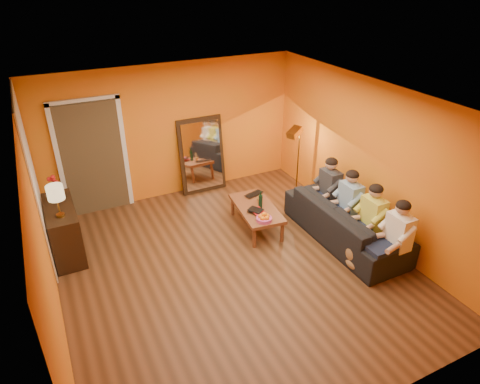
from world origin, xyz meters
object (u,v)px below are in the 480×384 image
dog (358,249)px  tumbler (259,200)px  person_far_right (329,190)px  laptop (256,195)px  coffee_table (256,217)px  floor_lamp (298,164)px  table_lamp (57,201)px  person_mid_right (349,204)px  sideboard (64,230)px  sofa (345,222)px  vase (56,194)px  person_mid_left (372,219)px  mirror_frame (202,155)px  wine_bottle (261,200)px  person_far_left (398,237)px

dog → tumbler: dog is taller
person_far_right → laptop: 1.31m
coffee_table → floor_lamp: floor_lamp is taller
table_lamp → person_mid_right: table_lamp is taller
sideboard → sofa: 4.56m
table_lamp → vase: size_ratio=2.49×
dog → person_mid_left: bearing=8.4°
mirror_frame → sofa: (1.45, -2.76, -0.42)m
person_mid_right → tumbler: person_mid_right is taller
person_far_right → vase: size_ratio=5.96×
coffee_table → floor_lamp: size_ratio=0.85×
sofa → person_mid_left: bearing=-163.9°
coffee_table → person_mid_left: 1.96m
tumbler → coffee_table: bearing=-135.0°
sideboard → dog: bearing=-31.0°
sideboard → vase: vase is taller
sofa → person_far_right: (0.13, 0.65, 0.27)m
floor_lamp → wine_bottle: bearing=-172.0°
floor_lamp → person_far_left: 2.64m
vase → laptop: bearing=-10.5°
tumbler → vase: bearing=165.4°
table_lamp → vase: bearing=90.0°
person_mid_right → wine_bottle: person_mid_right is taller
person_mid_right → vase: person_mid_right is taller
table_lamp → person_far_left: 5.00m
sofa → person_mid_right: size_ratio=1.93×
person_mid_left → person_far_right: bearing=90.0°
mirror_frame → person_far_left: (1.58, -3.76, -0.15)m
mirror_frame → person_far_right: size_ratio=1.25×
sofa → vase: size_ratio=11.48×
sofa → sideboard: bearing=68.4°
sofa → person_mid_left: person_mid_left is taller
mirror_frame → dog: bearing=-71.6°
floor_lamp → person_far_right: (0.03, -0.98, -0.11)m
sofa → tumbler: bearing=43.5°
tumbler → laptop: (0.06, 0.23, -0.03)m
person_far_right → wine_bottle: 1.27m
dog → tumbler: size_ratio=7.11×
person_far_left → vase: (-4.37, 2.93, 0.34)m
sofa → mirror_frame: bearing=27.7°
table_lamp → person_far_right: size_ratio=0.42×
coffee_table → laptop: size_ratio=3.36×
table_lamp → person_far_right: 4.46m
sofa → dog: sofa is taller
mirror_frame → sideboard: (-2.79, -1.08, -0.34)m
sofa → vase: (-4.24, 1.93, 0.61)m
coffee_table → floor_lamp: (1.26, 0.66, 0.51)m
person_mid_left → person_mid_right: bearing=90.0°
sofa → dog: size_ratio=3.62×
person_far_left → wine_bottle: 2.29m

